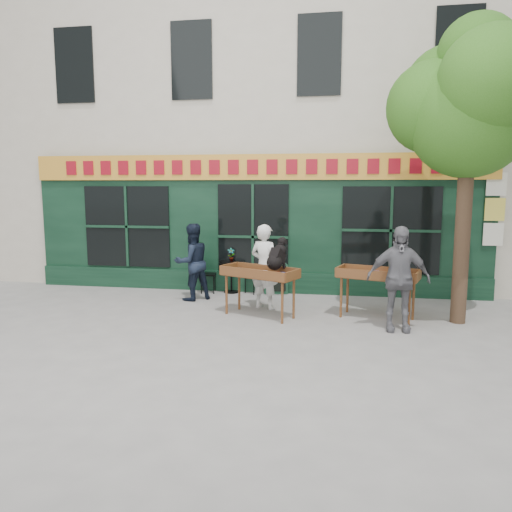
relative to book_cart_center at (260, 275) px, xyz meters
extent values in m
plane|color=slate|center=(-0.52, -0.11, -0.82)|extent=(80.00, 80.00, 0.00)
cube|color=beige|center=(-0.52, 5.89, 4.18)|extent=(14.00, 7.00, 10.00)
cube|color=black|center=(-0.52, 2.31, 0.78)|extent=(11.00, 0.16, 3.20)
cube|color=gold|center=(-0.52, 2.19, 2.18)|extent=(11.00, 0.06, 0.60)
cube|color=maroon|center=(-0.52, 2.15, 2.18)|extent=(9.60, 0.03, 0.34)
cube|color=black|center=(-0.52, 2.21, -0.57)|extent=(11.00, 0.10, 0.50)
cube|color=black|center=(-0.52, 2.21, 0.53)|extent=(1.70, 0.05, 2.50)
cube|color=black|center=(-3.72, 2.21, 0.73)|extent=(2.20, 0.05, 2.00)
cube|color=black|center=(2.68, 2.21, 0.73)|extent=(2.20, 0.05, 2.00)
cube|color=silver|center=(4.88, 2.19, 0.68)|extent=(0.42, 0.02, 0.50)
cube|color=#E5D14C|center=(4.88, 2.19, 1.23)|extent=(0.42, 0.02, 0.50)
cube|color=silver|center=(4.88, 2.19, 1.78)|extent=(0.42, 0.02, 0.50)
cylinder|color=#382619|center=(3.78, 0.19, 0.98)|extent=(0.28, 0.28, 3.60)
sphere|color=#285E15|center=(3.78, 0.19, 2.98)|extent=(2.20, 2.20, 2.20)
sphere|color=#285E15|center=(4.48, 0.49, 3.28)|extent=(1.80, 1.80, 1.80)
sphere|color=#285E15|center=(3.18, 0.39, 3.18)|extent=(1.70, 1.70, 1.70)
sphere|color=#285E15|center=(3.98, -0.41, 3.48)|extent=(1.80, 1.80, 1.80)
sphere|color=#285E15|center=(3.48, 0.79, 3.58)|extent=(1.60, 1.60, 1.60)
sphere|color=#285E15|center=(3.88, 0.29, 4.08)|extent=(1.40, 1.40, 1.40)
cylinder|color=#5D301A|center=(-0.68, 0.06, -0.42)|extent=(0.05, 0.05, 0.80)
cylinder|color=#5D301A|center=(0.51, -0.46, -0.42)|extent=(0.05, 0.05, 0.80)
cylinder|color=#5D301A|center=(-0.51, 0.46, -0.42)|extent=(0.05, 0.05, 0.80)
cylinder|color=#5D301A|center=(0.68, -0.06, -0.42)|extent=(0.05, 0.05, 0.80)
cube|color=#5D301A|center=(0.00, 0.00, 0.00)|extent=(1.61, 1.14, 0.05)
cube|color=#5D301A|center=(-0.12, -0.27, 0.08)|extent=(1.39, 0.64, 0.18)
cube|color=#5D301A|center=(0.12, 0.27, 0.08)|extent=(1.39, 0.64, 0.18)
cube|color=brown|center=(0.00, 0.00, 0.06)|extent=(1.35, 0.89, 0.06)
imported|color=silver|center=(0.00, 0.65, 0.07)|extent=(0.77, 0.65, 1.78)
cylinder|color=#5D301A|center=(1.59, 0.19, -0.42)|extent=(0.05, 0.05, 0.80)
cylinder|color=#5D301A|center=(2.83, -0.19, -0.42)|extent=(0.05, 0.05, 0.80)
cylinder|color=#5D301A|center=(1.72, 0.61, -0.42)|extent=(0.05, 0.05, 0.80)
cylinder|color=#5D301A|center=(2.96, 0.23, -0.42)|extent=(0.05, 0.05, 0.80)
cube|color=#5D301A|center=(2.28, 0.21, 0.00)|extent=(1.60, 0.99, 0.05)
cube|color=#5D301A|center=(2.19, -0.07, 0.08)|extent=(1.45, 0.48, 0.18)
cube|color=#5D301A|center=(2.36, 0.49, 0.08)|extent=(1.45, 0.48, 0.18)
cube|color=brown|center=(2.28, 0.21, 0.06)|extent=(1.36, 0.76, 0.06)
imported|color=slate|center=(2.58, -0.54, 0.12)|extent=(1.12, 0.52, 1.88)
cylinder|color=black|center=(-1.03, 2.05, -0.80)|extent=(0.36, 0.36, 0.03)
cylinder|color=black|center=(-1.03, 2.05, -0.44)|extent=(0.04, 0.04, 0.72)
cylinder|color=black|center=(-1.03, 2.05, -0.07)|extent=(0.60, 0.60, 0.03)
cube|color=black|center=(-1.58, 1.95, -0.37)|extent=(0.41, 0.41, 0.03)
cube|color=black|center=(-1.75, 1.93, -0.12)|extent=(0.08, 0.36, 0.50)
cylinder|color=black|center=(-1.41, 1.83, -0.60)|extent=(0.02, 0.02, 0.44)
cylinder|color=black|center=(-1.45, 2.13, -0.60)|extent=(0.02, 0.02, 0.44)
cylinder|color=black|center=(-1.70, 1.78, -0.60)|extent=(0.02, 0.02, 0.44)
cylinder|color=black|center=(-1.75, 2.08, -0.60)|extent=(0.02, 0.02, 0.44)
cube|color=black|center=(-0.48, 2.09, -0.37)|extent=(0.50, 0.50, 0.03)
cube|color=black|center=(-0.38, 2.23, -0.12)|extent=(0.31, 0.24, 0.50)
cylinder|color=black|center=(-0.69, 2.06, -0.60)|extent=(0.02, 0.02, 0.44)
cylinder|color=black|center=(-0.45, 1.88, -0.60)|extent=(0.02, 0.02, 0.44)
cylinder|color=black|center=(-0.51, 2.30, -0.60)|extent=(0.02, 0.02, 0.44)
cylinder|color=black|center=(-0.27, 2.12, -0.60)|extent=(0.02, 0.02, 0.44)
imported|color=gray|center=(-1.03, 2.05, 0.10)|extent=(0.20, 0.17, 0.32)
imported|color=black|center=(-1.73, 1.15, 0.04)|extent=(1.06, 1.06, 1.73)
cube|color=black|center=(0.06, 2.09, -0.42)|extent=(0.58, 0.27, 0.79)
cube|color=black|center=(0.06, 2.07, -0.42)|extent=(0.48, 0.24, 0.65)
camera|label=1|loc=(1.56, -9.51, 1.77)|focal=35.00mm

